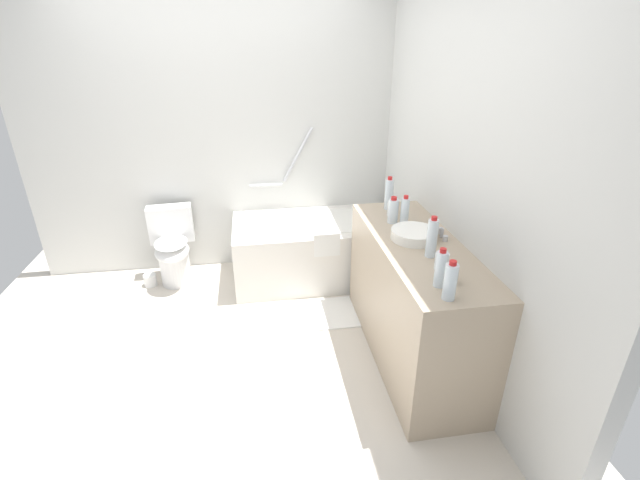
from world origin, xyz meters
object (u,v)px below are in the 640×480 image
Objects in this scene: sink_faucet at (440,233)px; drinking_glass_1 at (392,209)px; toilet at (173,248)px; water_bottle_5 at (389,194)px; water_bottle_1 at (393,211)px; drinking_glass_0 at (442,261)px; bath_mat at (324,314)px; water_bottle_4 at (450,281)px; sink_basin at (414,234)px; toilet_paper_roll at (150,280)px; water_bottle_2 at (405,211)px; water_bottle_3 at (441,269)px; bathtub at (313,247)px; drinking_glass_2 at (451,275)px; water_bottle_0 at (432,238)px.

sink_faucet is 0.46m from drinking_glass_1.
toilet is 2.75× the size of water_bottle_5.
water_bottle_1 is 0.70m from drinking_glass_0.
drinking_glass_1 is at bearing 114.93° from sink_faucet.
sink_faucet is 0.24× the size of bath_mat.
water_bottle_5 reaches higher than water_bottle_4.
sink_basin is 1.96× the size of sink_faucet.
drinking_glass_0 is 2.71m from toilet_paper_roll.
water_bottle_3 is (-0.09, -0.83, 0.00)m from water_bottle_2.
drinking_glass_1 is (-0.19, 0.42, 0.02)m from sink_faucet.
bathtub reaches higher than drinking_glass_2.
toilet_paper_roll is (-1.49, 0.05, -0.24)m from bathtub.
sink_basin is at bearing -94.48° from water_bottle_2.
water_bottle_5 is 3.07× the size of drinking_glass_2.
water_bottle_3 is (0.42, -1.73, 0.67)m from bathtub.
water_bottle_1 is (-0.05, 0.29, 0.06)m from sink_basin.
water_bottle_4 is 1.60m from bath_mat.
bath_mat is 5.69× the size of toilet_paper_roll.
bath_mat is at bearing 109.40° from water_bottle_4.
bathtub reaches higher than toilet_paper_roll.
water_bottle_1 is (-0.06, 0.54, -0.03)m from water_bottle_0.
water_bottle_2 is 0.66m from drinking_glass_0.
water_bottle_0 is 0.34m from water_bottle_3.
water_bottle_5 is at bearing 86.36° from water_bottle_3.
water_bottle_5 is (-0.01, 0.80, -0.00)m from water_bottle_0.
water_bottle_1 is 0.91× the size of water_bottle_2.
bathtub is at bearing 123.59° from drinking_glass_1.
water_bottle_3 is 2.65× the size of drinking_glass_2.
water_bottle_3 is at bearing -93.45° from drinking_glass_1.
drinking_glass_0 is at bearing 73.34° from water_bottle_4.
toilet is at bearing 136.81° from drinking_glass_0.
water_bottle_2 is (0.01, 0.50, -0.02)m from water_bottle_0.
water_bottle_3 is 1.14m from water_bottle_5.
drinking_glass_1 is at bearing 92.15° from water_bottle_0.
water_bottle_4 is at bearing -44.91° from toilet_paper_roll.
water_bottle_5 is 0.97m from drinking_glass_0.
toilet_paper_roll is at bearing 148.94° from sink_basin.
water_bottle_0 is at bearing -124.29° from sink_faucet.
water_bottle_4 is (-0.08, -0.71, 0.07)m from sink_basin.
water_bottle_1 reaches higher than drinking_glass_2.
drinking_glass_0 is (-0.00, -0.16, -0.07)m from water_bottle_0.
bathtub is at bearing 89.56° from bath_mat.
sink_basin is 1.17× the size of water_bottle_0.
water_bottle_1 is 0.84m from drinking_glass_2.
sink_faucet is at bearing -36.01° from bath_mat.
drinking_glass_0 is 1.17× the size of drinking_glass_2.
water_bottle_0 is at bearing 89.14° from drinking_glass_2.
drinking_glass_1 is (-0.02, 0.83, 0.00)m from drinking_glass_0.
sink_basin is at bearing -88.04° from drinking_glass_1.
bath_mat is at bearing 171.06° from drinking_glass_1.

